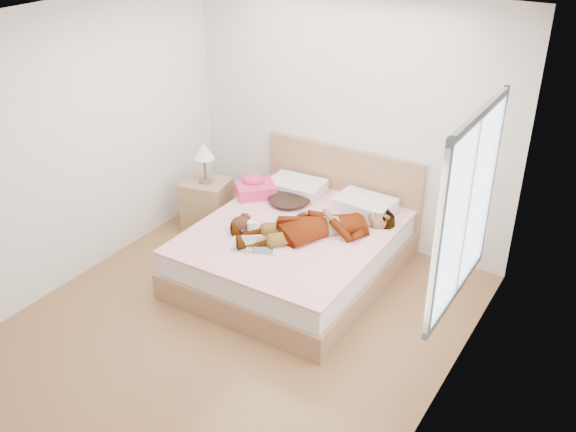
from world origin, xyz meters
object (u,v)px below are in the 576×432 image
object	(u,v)px
bed	(298,246)
towel	(255,187)
phone	(294,187)
magazine	(254,245)
plush_toy	(241,223)
nightstand	(207,201)
woman	(317,222)
coffee_mug	(251,226)

from	to	relation	value
bed	towel	size ratio (longest dim) A/B	4.07
phone	bed	size ratio (longest dim) A/B	0.05
magazine	plush_toy	world-z (taller)	plush_toy
towel	nightstand	size ratio (longest dim) A/B	0.50
bed	woman	bearing A→B (deg)	-5.95
nightstand	magazine	bearing A→B (deg)	-33.49
bed	coffee_mug	distance (m)	0.54
phone	coffee_mug	bearing A→B (deg)	-140.84
phone	magazine	world-z (taller)	phone
woman	towel	bearing A→B (deg)	-156.94
towel	plush_toy	bearing A→B (deg)	-65.95
phone	nightstand	xyz separation A→B (m)	(-1.02, -0.16, -0.36)
bed	towel	bearing A→B (deg)	155.08
woman	plush_toy	distance (m)	0.73
phone	nightstand	distance (m)	1.09
towel	coffee_mug	xyz separation A→B (m)	(0.40, -0.66, -0.04)
magazine	nightstand	world-z (taller)	nightstand
towel	magazine	world-z (taller)	towel
woman	bed	size ratio (longest dim) A/B	0.77
woman	coffee_mug	bearing A→B (deg)	-108.44
phone	coffee_mug	size ratio (longest dim) A/B	0.79
nightstand	plush_toy	bearing A→B (deg)	-33.17
towel	nightstand	bearing A→B (deg)	-167.12
phone	bed	xyz separation A→B (m)	(0.28, -0.38, -0.43)
phone	bed	world-z (taller)	bed
coffee_mug	towel	bearing A→B (deg)	121.46
phone	towel	xyz separation A→B (m)	(-0.46, -0.03, -0.11)
nightstand	bed	bearing A→B (deg)	-9.44
plush_toy	nightstand	bearing A→B (deg)	146.83
phone	nightstand	bearing A→B (deg)	142.93
magazine	coffee_mug	world-z (taller)	coffee_mug
phone	bed	bearing A→B (deg)	-99.63
coffee_mug	plush_toy	bearing A→B (deg)	-158.22
woman	coffee_mug	size ratio (longest dim) A/B	12.54
phone	woman	bearing A→B (deg)	-84.72
phone	plush_toy	distance (m)	0.75
phone	coffee_mug	world-z (taller)	phone
bed	nightstand	xyz separation A→B (m)	(-1.30, 0.22, 0.06)
coffee_mug	nightstand	distance (m)	1.12
plush_toy	coffee_mug	bearing A→B (deg)	21.78
towel	coffee_mug	distance (m)	0.77
magazine	nightstand	size ratio (longest dim) A/B	0.50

